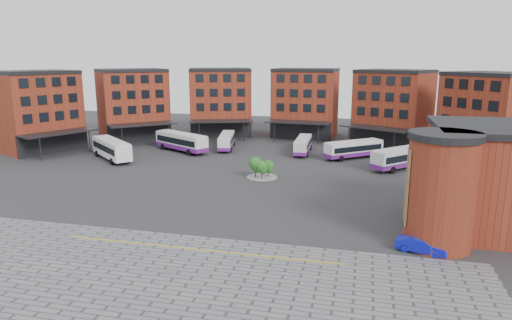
% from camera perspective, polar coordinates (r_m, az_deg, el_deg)
% --- Properties ---
extents(ground, '(160.00, 160.00, 0.00)m').
position_cam_1_polar(ground, '(55.29, -4.04, -5.20)').
color(ground, '#28282B').
rests_on(ground, ground).
extents(paving_zone, '(50.00, 22.00, 0.02)m').
position_cam_1_polar(paving_zone, '(35.73, -11.90, -15.99)').
color(paving_zone, slate).
rests_on(paving_zone, ground).
extents(yellow_line, '(26.00, 0.15, 0.02)m').
position_cam_1_polar(yellow_line, '(42.30, -7.21, -11.04)').
color(yellow_line, gold).
rests_on(yellow_line, paving_zone).
extents(main_building, '(94.14, 42.48, 14.60)m').
position_cam_1_polar(main_building, '(91.28, 0.27, 6.63)').
color(main_building, maroon).
rests_on(main_building, ground).
extents(east_building, '(17.40, 15.40, 10.60)m').
position_cam_1_polar(east_building, '(50.10, 27.75, -2.28)').
color(east_building, maroon).
rests_on(east_building, ground).
extents(tree_island, '(4.40, 4.40, 3.13)m').
position_cam_1_polar(tree_island, '(65.15, 0.70, -0.89)').
color(tree_island, gray).
rests_on(tree_island, ground).
extents(bus_a, '(10.88, 9.89, 3.39)m').
position_cam_1_polar(bus_a, '(80.73, -17.62, 1.46)').
color(bus_a, white).
rests_on(bus_a, ground).
extents(bus_b, '(11.89, 8.47, 3.42)m').
position_cam_1_polar(bus_b, '(84.66, -9.33, 2.29)').
color(bus_b, silver).
rests_on(bus_b, ground).
extents(bus_c, '(4.28, 10.31, 2.83)m').
position_cam_1_polar(bus_c, '(86.28, -3.71, 2.42)').
color(bus_c, silver).
rests_on(bus_c, ground).
extents(bus_d, '(2.73, 10.05, 2.81)m').
position_cam_1_polar(bus_d, '(82.57, 5.90, 1.90)').
color(bus_d, silver).
rests_on(bus_d, ground).
extents(bus_e, '(9.89, 8.80, 3.04)m').
position_cam_1_polar(bus_e, '(79.65, 12.13, 1.36)').
color(bus_e, white).
rests_on(bus_e, ground).
extents(bus_f, '(10.13, 10.40, 3.33)m').
position_cam_1_polar(bus_f, '(74.25, 17.93, 0.32)').
color(bus_f, silver).
rests_on(bus_f, ground).
extents(blue_car, '(4.65, 2.63, 1.45)m').
position_cam_1_polar(blue_car, '(43.71, 19.99, -9.95)').
color(blue_car, '#0D14AB').
rests_on(blue_car, ground).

